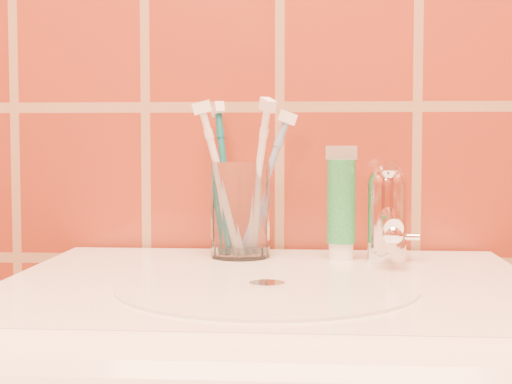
{
  "coord_description": "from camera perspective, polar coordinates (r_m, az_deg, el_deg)",
  "views": [
    {
      "loc": [
        0.05,
        0.14,
        1.0
      ],
      "look_at": [
        -0.02,
        1.08,
        0.93
      ],
      "focal_mm": 55.0,
      "sensor_mm": 36.0,
      "label": 1
    }
  ],
  "objects": [
    {
      "name": "toothbrush_2",
      "position": [
        0.96,
        0.09,
        0.81
      ],
      "size": [
        0.11,
        0.14,
        0.22
      ],
      "primitive_type": null,
      "rotation": [
        0.3,
        0.0,
        0.53
      ],
      "color": "white",
      "rests_on": "glass_tumbler"
    },
    {
      "name": "glass_tumbler",
      "position": [
        0.98,
        -1.17,
        -1.29
      ],
      "size": [
        0.09,
        0.09,
        0.12
      ],
      "primitive_type": "cylinder",
      "rotation": [
        0.0,
        0.0,
        -0.27
      ],
      "color": "white",
      "rests_on": "pedestal_sink"
    },
    {
      "name": "toothbrush_3",
      "position": [
        1.01,
        -2.27,
        0.93
      ],
      "size": [
        0.1,
        0.16,
        0.22
      ],
      "primitive_type": null,
      "rotation": [
        0.35,
        0.0,
        -2.75
      ],
      "color": "#0B5A64",
      "rests_on": "glass_tumbler"
    },
    {
      "name": "faucet",
      "position": [
        0.96,
        9.55,
        -1.26
      ],
      "size": [
        0.05,
        0.11,
        0.12
      ],
      "color": "white",
      "rests_on": "pedestal_sink"
    },
    {
      "name": "toothbrush_1",
      "position": [
        0.99,
        0.58,
        0.52
      ],
      "size": [
        0.09,
        0.09,
        0.19
      ],
      "primitive_type": null,
      "rotation": [
        0.34,
        0.0,
        1.63
      ],
      "color": "#7C9FDC",
      "rests_on": "glass_tumbler"
    },
    {
      "name": "toothbrush_0",
      "position": [
        0.97,
        -2.54,
        0.79
      ],
      "size": [
        0.09,
        0.08,
        0.2
      ],
      "primitive_type": null,
      "rotation": [
        0.26,
        0.0,
        -1.41
      ],
      "color": "silver",
      "rests_on": "glass_tumbler"
    },
    {
      "name": "toothpaste_tube",
      "position": [
        0.97,
        6.22,
        -1.05
      ],
      "size": [
        0.04,
        0.04,
        0.14
      ],
      "rotation": [
        0.0,
        0.0,
        -0.29
      ],
      "color": "white",
      "rests_on": "pedestal_sink"
    }
  ]
}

